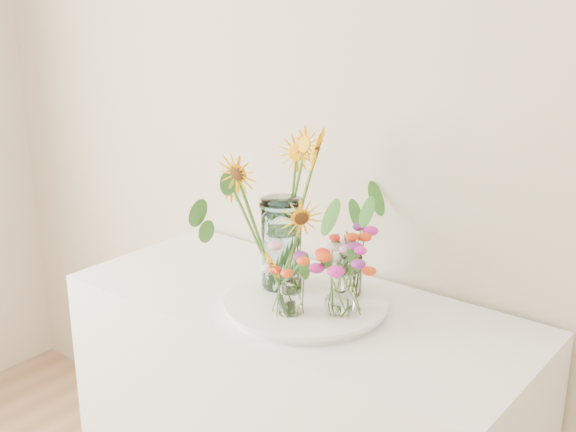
# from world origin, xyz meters

# --- Properties ---
(tray) EXTENTS (0.44, 0.44, 0.02)m
(tray) POSITION_xyz_m (-0.11, 1.90, 0.91)
(tray) COLOR white
(tray) RESTS_ON counter
(mason_jar) EXTENTS (0.12, 0.12, 0.27)m
(mason_jar) POSITION_xyz_m (-0.23, 1.94, 1.06)
(mason_jar) COLOR #A4D8DD
(mason_jar) RESTS_ON tray
(sunflower_bouquet) EXTENTS (0.69, 0.69, 0.49)m
(sunflower_bouquet) POSITION_xyz_m (-0.23, 1.94, 1.17)
(sunflower_bouquet) COLOR #F6A505
(sunflower_bouquet) RESTS_ON tray
(small_vase_a) EXTENTS (0.07, 0.07, 0.11)m
(small_vase_a) POSITION_xyz_m (-0.09, 1.81, 0.98)
(small_vase_a) COLOR white
(small_vase_a) RESTS_ON tray
(wildflower_posy_a) EXTENTS (0.20, 0.20, 0.20)m
(wildflower_posy_a) POSITION_xyz_m (-0.09, 1.81, 1.02)
(wildflower_posy_a) COLOR #DD4213
(wildflower_posy_a) RESTS_ON tray
(small_vase_b) EXTENTS (0.09, 0.09, 0.12)m
(small_vase_b) POSITION_xyz_m (0.01, 1.89, 0.99)
(small_vase_b) COLOR white
(small_vase_b) RESTS_ON tray
(wildflower_posy_b) EXTENTS (0.22, 0.22, 0.21)m
(wildflower_posy_b) POSITION_xyz_m (0.01, 1.89, 1.03)
(wildflower_posy_b) COLOR #DD4213
(wildflower_posy_b) RESTS_ON tray
(small_vase_c) EXTENTS (0.09, 0.09, 0.12)m
(small_vase_c) POSITION_xyz_m (-0.04, 2.01, 0.99)
(small_vase_c) COLOR white
(small_vase_c) RESTS_ON tray
(wildflower_posy_c) EXTENTS (0.19, 0.19, 0.21)m
(wildflower_posy_c) POSITION_xyz_m (-0.04, 2.01, 1.03)
(wildflower_posy_c) COLOR #DD4213
(wildflower_posy_c) RESTS_ON tray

